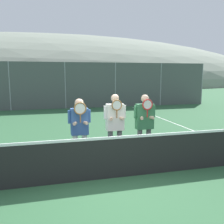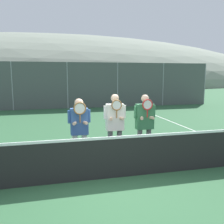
{
  "view_description": "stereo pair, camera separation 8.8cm",
  "coord_description": "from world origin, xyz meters",
  "px_view_note": "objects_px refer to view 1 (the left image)",
  "views": [
    {
      "loc": [
        -1.19,
        -5.02,
        2.27
      ],
      "look_at": [
        0.43,
        1.14,
        1.29
      ],
      "focal_mm": 40.0,
      "sensor_mm": 36.0,
      "label": 1
    },
    {
      "loc": [
        -1.1,
        -5.04,
        2.27
      ],
      "look_at": [
        0.43,
        1.14,
        1.29
      ],
      "focal_mm": 40.0,
      "sensor_mm": 36.0,
      "label": 2
    }
  ],
  "objects_px": {
    "player_center_left": "(115,123)",
    "player_leftmost": "(80,127)",
    "player_center_right": "(145,122)",
    "car_right_of_center": "(168,89)",
    "car_left_of_center": "(50,92)",
    "car_center": "(113,90)"
  },
  "relations": [
    {
      "from": "player_center_left",
      "to": "car_right_of_center",
      "type": "relative_size",
      "value": 0.42
    },
    {
      "from": "player_center_right",
      "to": "car_left_of_center",
      "type": "height_order",
      "value": "player_center_right"
    },
    {
      "from": "player_leftmost",
      "to": "player_center_right",
      "type": "height_order",
      "value": "player_center_right"
    },
    {
      "from": "player_center_left",
      "to": "player_leftmost",
      "type": "bearing_deg",
      "value": -175.07
    },
    {
      "from": "player_center_left",
      "to": "player_center_right",
      "type": "bearing_deg",
      "value": 1.26
    },
    {
      "from": "player_leftmost",
      "to": "player_center_left",
      "type": "distance_m",
      "value": 0.91
    },
    {
      "from": "player_center_right",
      "to": "car_left_of_center",
      "type": "relative_size",
      "value": 0.38
    },
    {
      "from": "player_center_right",
      "to": "player_leftmost",
      "type": "bearing_deg",
      "value": -176.8
    },
    {
      "from": "player_leftmost",
      "to": "player_center_right",
      "type": "relative_size",
      "value": 0.97
    },
    {
      "from": "player_center_left",
      "to": "car_center",
      "type": "relative_size",
      "value": 0.4
    },
    {
      "from": "player_center_right",
      "to": "car_right_of_center",
      "type": "distance_m",
      "value": 15.31
    },
    {
      "from": "player_center_left",
      "to": "car_left_of_center",
      "type": "distance_m",
      "value": 13.48
    },
    {
      "from": "player_center_right",
      "to": "car_center",
      "type": "distance_m",
      "value": 13.75
    },
    {
      "from": "player_center_right",
      "to": "car_right_of_center",
      "type": "height_order",
      "value": "car_right_of_center"
    },
    {
      "from": "car_center",
      "to": "car_right_of_center",
      "type": "xyz_separation_m",
      "value": [
        4.81,
        -0.16,
        -0.01
      ]
    },
    {
      "from": "player_center_left",
      "to": "player_center_right",
      "type": "xyz_separation_m",
      "value": [
        0.81,
        0.02,
        -0.01
      ]
    },
    {
      "from": "player_center_left",
      "to": "car_center",
      "type": "xyz_separation_m",
      "value": [
        3.56,
        13.49,
        -0.08
      ]
    },
    {
      "from": "car_left_of_center",
      "to": "car_center",
      "type": "distance_m",
      "value": 4.98
    },
    {
      "from": "player_leftmost",
      "to": "player_center_right",
      "type": "xyz_separation_m",
      "value": [
        1.72,
        0.1,
        0.02
      ]
    },
    {
      "from": "player_leftmost",
      "to": "car_right_of_center",
      "type": "xyz_separation_m",
      "value": [
        9.28,
        13.41,
        -0.05
      ]
    },
    {
      "from": "player_leftmost",
      "to": "player_center_left",
      "type": "bearing_deg",
      "value": 4.93
    },
    {
      "from": "player_center_left",
      "to": "car_right_of_center",
      "type": "xyz_separation_m",
      "value": [
        8.37,
        13.33,
        -0.08
      ]
    }
  ]
}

